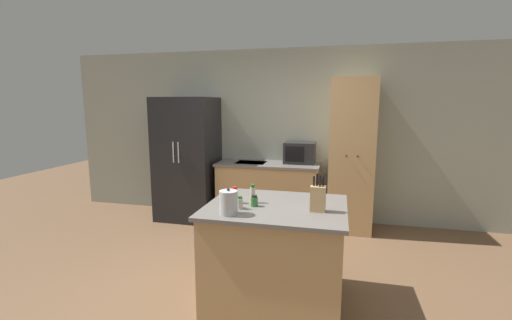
{
  "coord_description": "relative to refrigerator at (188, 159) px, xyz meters",
  "views": [
    {
      "loc": [
        0.8,
        -2.91,
        1.78
      ],
      "look_at": [
        -0.25,
        1.4,
        1.05
      ],
      "focal_mm": 24.0,
      "sensor_mm": 36.0,
      "label": 1
    }
  ],
  "objects": [
    {
      "name": "spice_bottle_amber_oil",
      "position": [
        1.58,
        -2.06,
        0.01
      ],
      "size": [
        0.06,
        0.06,
        0.1
      ],
      "color": "#337033",
      "rests_on": "kitchen_island"
    },
    {
      "name": "wall_back",
      "position": [
        1.47,
        0.4,
        0.36
      ],
      "size": [
        7.2,
        0.06,
        2.6
      ],
      "color": "#9EA393",
      "rests_on": "ground_plane"
    },
    {
      "name": "knife_block",
      "position": [
        2.13,
        -2.07,
        0.08
      ],
      "size": [
        0.12,
        0.08,
        0.32
      ],
      "color": "tan",
      "rests_on": "kitchen_island"
    },
    {
      "name": "ground_plane",
      "position": [
        1.47,
        -1.93,
        -0.94
      ],
      "size": [
        14.0,
        14.0,
        0.0
      ],
      "primitive_type": "plane",
      "color": "brown"
    },
    {
      "name": "pantry_cabinet",
      "position": [
        2.45,
        0.07,
        0.12
      ],
      "size": [
        0.6,
        0.63,
        2.13
      ],
      "color": "tan",
      "rests_on": "ground_plane"
    },
    {
      "name": "back_counter",
      "position": [
        1.26,
        0.08,
        -0.48
      ],
      "size": [
        1.52,
        0.62,
        0.91
      ],
      "color": "tan",
      "rests_on": "ground_plane"
    },
    {
      "name": "spice_bottle_pale_salt",
      "position": [
        1.48,
        -2.17,
        0.01
      ],
      "size": [
        0.05,
        0.05,
        0.11
      ],
      "color": "beige",
      "rests_on": "kitchen_island"
    },
    {
      "name": "spice_bottle_tall_dark",
      "position": [
        1.54,
        -1.96,
        0.04
      ],
      "size": [
        0.05,
        0.05,
        0.17
      ],
      "color": "beige",
      "rests_on": "kitchen_island"
    },
    {
      "name": "refrigerator",
      "position": [
        0.0,
        0.0,
        0.0
      ],
      "size": [
        0.87,
        0.76,
        1.88
      ],
      "color": "black",
      "rests_on": "ground_plane"
    },
    {
      "name": "kitchen_island",
      "position": [
        1.76,
        -1.98,
        -0.49
      ],
      "size": [
        1.21,
        0.99,
        0.9
      ],
      "color": "tan",
      "rests_on": "ground_plane"
    },
    {
      "name": "microwave",
      "position": [
        1.72,
        0.18,
        0.13
      ],
      "size": [
        0.45,
        0.33,
        0.31
      ],
      "color": "#232326",
      "rests_on": "back_counter"
    },
    {
      "name": "kettle",
      "position": [
        1.43,
        -2.32,
        0.06
      ],
      "size": [
        0.15,
        0.15,
        0.22
      ],
      "color": "#B2B5B7",
      "rests_on": "kitchen_island"
    },
    {
      "name": "spice_bottle_green_herb",
      "position": [
        1.41,
        -2.14,
        0.03
      ],
      "size": [
        0.05,
        0.05,
        0.14
      ],
      "color": "#337033",
      "rests_on": "kitchen_island"
    },
    {
      "name": "spice_bottle_short_red",
      "position": [
        1.39,
        -2.01,
        0.03
      ],
      "size": [
        0.06,
        0.06,
        0.15
      ],
      "color": "gold",
      "rests_on": "kitchen_island"
    }
  ]
}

